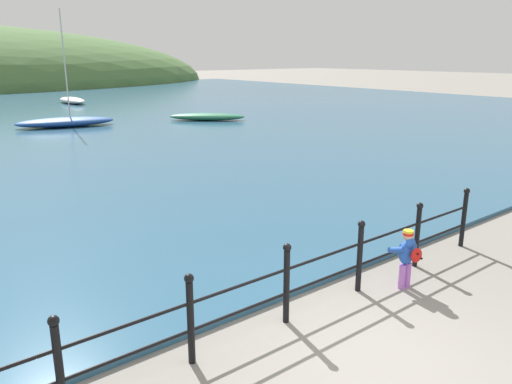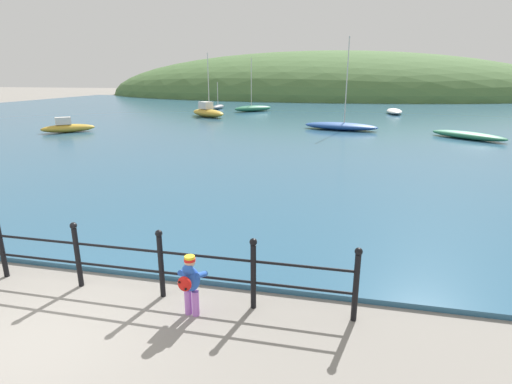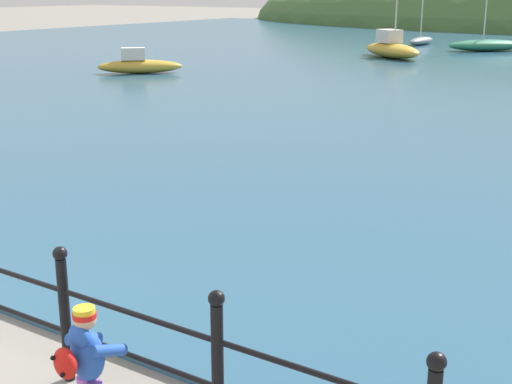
{
  "view_description": "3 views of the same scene",
  "coord_description": "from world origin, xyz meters",
  "views": [
    {
      "loc": [
        -4.64,
        -3.27,
        3.73
      ],
      "look_at": [
        1.86,
        4.86,
        0.85
      ],
      "focal_mm": 35.0,
      "sensor_mm": 36.0,
      "label": 1
    },
    {
      "loc": [
        4.16,
        -4.03,
        3.63
      ],
      "look_at": [
        2.05,
        5.37,
        0.79
      ],
      "focal_mm": 28.0,
      "sensor_mm": 36.0,
      "label": 2
    },
    {
      "loc": [
        5.61,
        -2.14,
        3.23
      ],
      "look_at": [
        1.46,
        4.15,
        1.06
      ],
      "focal_mm": 50.0,
      "sensor_mm": 36.0,
      "label": 3
    }
  ],
  "objects": [
    {
      "name": "iron_railing",
      "position": [
        -0.28,
        1.5,
        0.64
      ],
      "size": [
        9.6,
        0.12,
        1.21
      ],
      "color": "black",
      "rests_on": "ground"
    },
    {
      "name": "boat_red_dinghy",
      "position": [
        3.81,
        23.17,
        0.36
      ],
      "size": [
        5.11,
        2.66,
        5.83
      ],
      "color": "#1E4793",
      "rests_on": "water"
    },
    {
      "name": "ground_plane",
      "position": [
        0.0,
        0.0,
        0.0
      ],
      "size": [
        200.0,
        200.0,
        0.0
      ],
      "primitive_type": "plane",
      "color": "gray"
    },
    {
      "name": "boat_twin_mast",
      "position": [
        8.5,
        35.76,
        0.33
      ],
      "size": [
        1.37,
        3.92,
        0.47
      ],
      "color": "silver",
      "rests_on": "water"
    },
    {
      "name": "boat_far_right",
      "position": [
        10.98,
        20.75,
        0.3
      ],
      "size": [
        3.96,
        3.74,
        0.41
      ],
      "color": "#287551",
      "rests_on": "water"
    },
    {
      "name": "child_in_coat",
      "position": [
        1.98,
        1.08,
        0.61
      ],
      "size": [
        0.4,
        0.55,
        1.0
      ],
      "color": "#AD66C6",
      "rests_on": "ground"
    }
  ]
}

